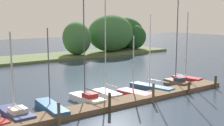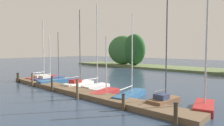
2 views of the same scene
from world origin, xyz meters
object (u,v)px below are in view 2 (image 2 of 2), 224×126
at_px(sailboat_0, 43,77).
at_px(mooring_piling_1, 32,80).
at_px(mooring_piling_3, 77,89).
at_px(mooring_piling_4, 123,102).
at_px(mooring_piling_2, 52,84).
at_px(sailboat_6, 131,94).
at_px(sailboat_8, 204,104).
at_px(sailboat_3, 79,83).
at_px(mooring_piling_5, 176,114).
at_px(sailboat_5, 106,91).
at_px(sailboat_2, 58,81).
at_px(sailboat_4, 97,85).
at_px(sailboat_7, 165,99).
at_px(sailboat_1, 49,79).
at_px(mooring_piling_0, 18,77).

relative_size(sailboat_0, mooring_piling_1, 5.54).
distance_m(mooring_piling_3, mooring_piling_4, 4.46).
relative_size(sailboat_0, mooring_piling_2, 5.36).
relative_size(sailboat_6, sailboat_8, 0.97).
height_order(sailboat_3, mooring_piling_5, sailboat_3).
height_order(mooring_piling_1, mooring_piling_3, mooring_piling_3).
height_order(sailboat_3, sailboat_5, sailboat_3).
distance_m(sailboat_2, sailboat_8, 15.51).
distance_m(sailboat_4, sailboat_6, 4.60).
distance_m(sailboat_3, mooring_piling_4, 8.96).
distance_m(sailboat_5, mooring_piling_5, 8.06).
bearing_deg(mooring_piling_4, sailboat_7, 61.51).
bearing_deg(sailboat_1, sailboat_3, -89.79).
relative_size(sailboat_2, mooring_piling_5, 4.91).
xyz_separation_m(sailboat_1, sailboat_5, (10.01, -0.30, -0.10)).
bearing_deg(mooring_piling_4, mooring_piling_1, -179.53).
relative_size(sailboat_5, mooring_piling_4, 4.70).
xyz_separation_m(sailboat_0, sailboat_5, (11.85, -0.50, -0.14)).
relative_size(sailboat_0, mooring_piling_4, 7.21).
relative_size(mooring_piling_3, mooring_piling_4, 1.48).
relative_size(sailboat_5, mooring_piling_5, 4.23).
bearing_deg(sailboat_5, mooring_piling_1, 96.98).
xyz_separation_m(sailboat_2, mooring_piling_1, (-0.66, -2.66, 0.40)).
distance_m(sailboat_4, mooring_piling_1, 7.07).
bearing_deg(sailboat_0, sailboat_1, -108.67).
xyz_separation_m(sailboat_3, sailboat_5, (4.39, -0.54, -0.14)).
distance_m(sailboat_4, sailboat_8, 10.06).
height_order(sailboat_3, sailboat_6, sailboat_3).
bearing_deg(mooring_piling_2, sailboat_7, 15.70).
height_order(sailboat_0, sailboat_1, sailboat_0).
relative_size(sailboat_2, sailboat_8, 0.83).
height_order(sailboat_5, mooring_piling_1, sailboat_5).
xyz_separation_m(sailboat_7, mooring_piling_5, (2.11, -2.84, 0.15)).
relative_size(sailboat_8, mooring_piling_0, 6.24).
relative_size(sailboat_1, mooring_piling_3, 3.58).
xyz_separation_m(mooring_piling_0, mooring_piling_4, (16.25, -0.02, -0.03)).
bearing_deg(mooring_piling_0, sailboat_2, 28.71).
bearing_deg(mooring_piling_2, sailboat_6, 24.57).
bearing_deg(sailboat_7, sailboat_5, 96.24).
distance_m(sailboat_1, mooring_piling_4, 14.32).
relative_size(sailboat_0, sailboat_4, 0.93).
distance_m(sailboat_0, sailboat_6, 14.24).
xyz_separation_m(sailboat_4, mooring_piling_2, (-2.22, -3.57, 0.32)).
bearing_deg(sailboat_1, sailboat_8, -90.01).
height_order(mooring_piling_1, mooring_piling_2, mooring_piling_2).
height_order(sailboat_0, sailboat_3, sailboat_3).
xyz_separation_m(sailboat_8, mooring_piling_2, (-12.28, -3.59, 0.32)).
bearing_deg(sailboat_4, sailboat_8, -89.40).
xyz_separation_m(sailboat_4, mooring_piling_1, (-6.08, -3.59, 0.30)).
bearing_deg(mooring_piling_1, mooring_piling_4, 0.47).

